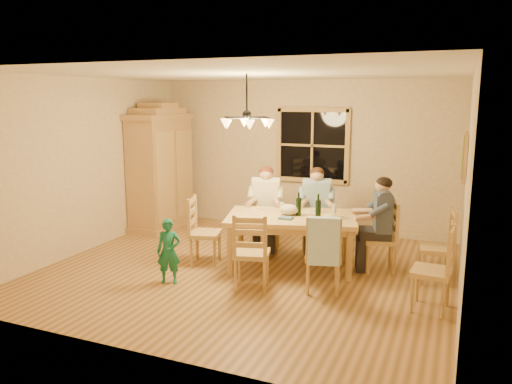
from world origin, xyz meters
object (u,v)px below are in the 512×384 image
at_px(chair_end_right, 380,250).
at_px(wine_bottle_b, 318,206).
at_px(chair_near_left, 252,265).
at_px(chair_spare_back, 435,259).
at_px(armoire, 161,171).
at_px(chair_near_right, 323,268).
at_px(dining_table, 291,222).
at_px(adult_woman, 266,197).
at_px(chair_far_left, 266,230).
at_px(wine_bottle_a, 299,204).
at_px(child, 169,251).
at_px(chair_end_left, 205,244).
at_px(adult_plaid_man, 316,199).
at_px(adult_slate_man, 381,212).
at_px(chair_far_right, 316,232).
at_px(chandelier, 247,122).
at_px(chair_spare_front, 430,284).

bearing_deg(chair_end_right, wine_bottle_b, 94.10).
relative_size(chair_near_left, chair_spare_back, 1.00).
distance_m(armoire, chair_near_right, 4.14).
relative_size(armoire, dining_table, 1.14).
bearing_deg(chair_spare_back, wine_bottle_b, 87.04).
bearing_deg(adult_woman, chair_far_left, 164.65).
bearing_deg(adult_woman, chair_spare_back, 153.56).
distance_m(wine_bottle_a, child, 1.90).
bearing_deg(chair_near_left, chair_end_right, 26.57).
relative_size(chair_end_left, adult_plaid_man, 1.13).
xyz_separation_m(armoire, chair_end_right, (4.13, -0.89, -0.75)).
height_order(armoire, dining_table, armoire).
height_order(chair_near_right, wine_bottle_a, wine_bottle_a).
bearing_deg(adult_slate_man, dining_table, 90.00).
xyz_separation_m(chair_near_left, wine_bottle_b, (0.59, 0.97, 0.62)).
bearing_deg(wine_bottle_b, wine_bottle_a, -179.82).
relative_size(dining_table, chair_far_right, 2.03).
relative_size(adult_plaid_man, chair_spare_back, 0.88).
bearing_deg(armoire, adult_slate_man, -12.16).
height_order(adult_plaid_man, wine_bottle_a, adult_plaid_man).
xyz_separation_m(chair_far_right, chair_near_right, (0.54, -1.60, 0.00)).
distance_m(adult_plaid_man, wine_bottle_b, 0.91).
height_order(chair_end_right, child, chair_end_right).
xyz_separation_m(dining_table, chair_end_left, (-1.20, -0.33, -0.36)).
height_order(chandelier, chair_spare_back, chandelier).
relative_size(wine_bottle_a, chair_spare_back, 0.33).
height_order(armoire, adult_woman, armoire).
bearing_deg(adult_slate_man, chair_near_left, 116.57).
height_order(chair_near_right, adult_plaid_man, adult_plaid_man).
bearing_deg(chair_spare_back, chair_end_right, 70.83).
relative_size(chair_near_left, chair_spare_front, 1.00).
bearing_deg(chair_near_left, chair_near_right, 0.00).
xyz_separation_m(chair_far_right, wine_bottle_b, (0.27, -0.87, 0.62)).
bearing_deg(chair_end_left, armoire, -146.96).
height_order(chair_end_right, adult_slate_man, adult_slate_man).
relative_size(chair_near_right, chair_spare_front, 1.00).
bearing_deg(adult_woman, chair_near_right, 117.90).
bearing_deg(wine_bottle_a, adult_slate_man, 14.74).
bearing_deg(chair_end_right, chair_end_left, 90.00).
distance_m(chair_far_right, wine_bottle_b, 1.10).
relative_size(chandelier, chair_far_right, 0.78).
bearing_deg(wine_bottle_b, chair_near_left, -121.08).
distance_m(adult_slate_man, wine_bottle_b, 0.87).
bearing_deg(chair_spare_back, chair_far_left, 70.51).
bearing_deg(chair_spare_front, wine_bottle_a, 70.76).
bearing_deg(chair_spare_back, chair_end_left, 90.95).
bearing_deg(dining_table, chair_far_left, 133.24).
relative_size(armoire, chair_near_left, 2.32).
relative_size(dining_table, chair_spare_back, 2.03).
relative_size(chandelier, adult_plaid_man, 0.88).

